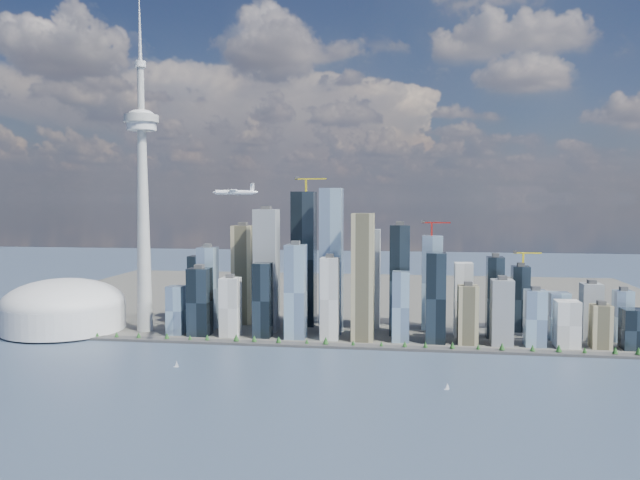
# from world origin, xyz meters

# --- Properties ---
(ground) EXTENTS (4000.00, 4000.00, 0.00)m
(ground) POSITION_xyz_m (0.00, 0.00, 0.00)
(ground) COLOR #384963
(ground) RESTS_ON ground
(seawall) EXTENTS (1100.00, 22.00, 4.00)m
(seawall) POSITION_xyz_m (0.00, 250.00, 2.00)
(seawall) COLOR #383838
(seawall) RESTS_ON ground
(land) EXTENTS (1400.00, 900.00, 3.00)m
(land) POSITION_xyz_m (0.00, 700.00, 1.50)
(land) COLOR #4C4C47
(land) RESTS_ON ground
(shoreline_trees) EXTENTS (960.53, 7.20, 8.80)m
(shoreline_trees) POSITION_xyz_m (0.00, 250.00, 8.78)
(shoreline_trees) COLOR #3F2D1E
(shoreline_trees) RESTS_ON seawall
(skyscraper_cluster) EXTENTS (736.00, 142.00, 259.12)m
(skyscraper_cluster) POSITION_xyz_m (59.62, 336.82, 80.43)
(skyscraper_cluster) COLOR black
(skyscraper_cluster) RESTS_ON land
(needle_tower) EXTENTS (56.00, 56.00, 550.50)m
(needle_tower) POSITION_xyz_m (-300.00, 310.00, 235.84)
(needle_tower) COLOR #A1A29C
(needle_tower) RESTS_ON land
(dome_stadium) EXTENTS (200.00, 200.00, 86.00)m
(dome_stadium) POSITION_xyz_m (-440.00, 300.00, 39.44)
(dome_stadium) COLOR silver
(dome_stadium) RESTS_ON land
(airplane) EXTENTS (60.21, 53.88, 15.12)m
(airplane) POSITION_xyz_m (-97.55, 154.31, 233.50)
(airplane) COLOR white
(airplane) RESTS_ON ground
(sailboat_west) EXTENTS (7.04, 2.31, 9.75)m
(sailboat_west) POSITION_xyz_m (-167.20, 109.03, 3.13)
(sailboat_west) COLOR white
(sailboat_west) RESTS_ON ground
(sailboat_east) EXTENTS (6.31, 1.85, 8.77)m
(sailboat_east) POSITION_xyz_m (183.65, 60.93, 2.81)
(sailboat_east) COLOR white
(sailboat_east) RESTS_ON ground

